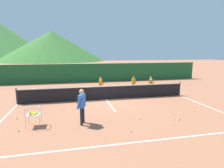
{
  "coord_description": "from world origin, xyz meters",
  "views": [
    {
      "loc": [
        -2.35,
        -12.44,
        3.29
      ],
      "look_at": [
        0.35,
        -0.39,
        1.16
      ],
      "focal_mm": 29.63,
      "sensor_mm": 36.0,
      "label": 1
    }
  ],
  "objects_px": {
    "tennis_ball_1": "(174,119)",
    "tennis_ball_3": "(29,114)",
    "tennis_ball_8": "(178,120)",
    "tennis_ball_6": "(17,118)",
    "tennis_ball_7": "(140,119)",
    "ball_cart": "(33,113)",
    "student_2": "(151,83)",
    "tennis_ball_5": "(102,102)",
    "student_1": "(133,82)",
    "tennis_ball_9": "(179,119)",
    "tennis_net": "(106,92)",
    "tennis_ball_4": "(18,131)",
    "student_0": "(101,83)",
    "tennis_ball_0": "(131,131)",
    "instructor": "(82,103)",
    "tennis_ball_2": "(194,111)"
  },
  "relations": [
    {
      "from": "instructor",
      "to": "tennis_ball_8",
      "type": "xyz_separation_m",
      "value": [
        4.61,
        -0.58,
        -0.95
      ]
    },
    {
      "from": "tennis_ball_2",
      "to": "tennis_ball_4",
      "type": "xyz_separation_m",
      "value": [
        -8.93,
        -0.71,
        0.0
      ]
    },
    {
      "from": "tennis_ball_1",
      "to": "tennis_ball_5",
      "type": "xyz_separation_m",
      "value": [
        -2.93,
        4.01,
        0.0
      ]
    },
    {
      "from": "tennis_ball_1",
      "to": "tennis_ball_3",
      "type": "height_order",
      "value": "same"
    },
    {
      "from": "tennis_ball_6",
      "to": "tennis_ball_9",
      "type": "height_order",
      "value": "same"
    },
    {
      "from": "student_0",
      "to": "tennis_ball_9",
      "type": "height_order",
      "value": "student_0"
    },
    {
      "from": "student_1",
      "to": "tennis_ball_0",
      "type": "height_order",
      "value": "student_1"
    },
    {
      "from": "tennis_ball_1",
      "to": "tennis_ball_6",
      "type": "xyz_separation_m",
      "value": [
        -7.59,
        1.83,
        0.0
      ]
    },
    {
      "from": "instructor",
      "to": "tennis_ball_2",
      "type": "xyz_separation_m",
      "value": [
        6.25,
        0.45,
        -0.95
      ]
    },
    {
      "from": "tennis_net",
      "to": "student_0",
      "type": "height_order",
      "value": "student_0"
    },
    {
      "from": "tennis_ball_1",
      "to": "tennis_ball_8",
      "type": "xyz_separation_m",
      "value": [
        0.18,
        -0.11,
        0.0
      ]
    },
    {
      "from": "student_1",
      "to": "tennis_ball_3",
      "type": "height_order",
      "value": "student_1"
    },
    {
      "from": "tennis_ball_4",
      "to": "tennis_net",
      "type": "bearing_deg",
      "value": 44.03
    },
    {
      "from": "tennis_net",
      "to": "student_1",
      "type": "bearing_deg",
      "value": 41.35
    },
    {
      "from": "tennis_net",
      "to": "ball_cart",
      "type": "relative_size",
      "value": 12.92
    },
    {
      "from": "tennis_ball_7",
      "to": "ball_cart",
      "type": "bearing_deg",
      "value": 176.99
    },
    {
      "from": "tennis_ball_2",
      "to": "tennis_ball_9",
      "type": "height_order",
      "value": "same"
    },
    {
      "from": "student_1",
      "to": "tennis_ball_2",
      "type": "xyz_separation_m",
      "value": [
        1.42,
        -6.31,
        -0.72
      ]
    },
    {
      "from": "tennis_ball_9",
      "to": "student_0",
      "type": "bearing_deg",
      "value": 112.13
    },
    {
      "from": "student_1",
      "to": "tennis_ball_7",
      "type": "height_order",
      "value": "student_1"
    },
    {
      "from": "tennis_ball_3",
      "to": "instructor",
      "type": "bearing_deg",
      "value": -35.0
    },
    {
      "from": "tennis_ball_7",
      "to": "tennis_ball_6",
      "type": "bearing_deg",
      "value": 166.91
    },
    {
      "from": "tennis_net",
      "to": "tennis_ball_3",
      "type": "bearing_deg",
      "value": -153.67
    },
    {
      "from": "tennis_ball_4",
      "to": "tennis_ball_6",
      "type": "height_order",
      "value": "same"
    },
    {
      "from": "student_2",
      "to": "tennis_ball_5",
      "type": "xyz_separation_m",
      "value": [
        -4.49,
        -2.19,
        -0.74
      ]
    },
    {
      "from": "tennis_ball_2",
      "to": "tennis_ball_7",
      "type": "height_order",
      "value": "same"
    },
    {
      "from": "tennis_net",
      "to": "student_2",
      "type": "xyz_separation_m",
      "value": [
        4.08,
        1.55,
        0.27
      ]
    },
    {
      "from": "tennis_ball_0",
      "to": "tennis_ball_8",
      "type": "xyz_separation_m",
      "value": [
        2.68,
        0.76,
        0.0
      ]
    },
    {
      "from": "student_0",
      "to": "tennis_ball_1",
      "type": "distance_m",
      "value": 7.4
    },
    {
      "from": "tennis_ball_0",
      "to": "tennis_ball_8",
      "type": "distance_m",
      "value": 2.79
    },
    {
      "from": "student_2",
      "to": "student_1",
      "type": "bearing_deg",
      "value": 138.64
    },
    {
      "from": "ball_cart",
      "to": "tennis_ball_6",
      "type": "relative_size",
      "value": 13.22
    },
    {
      "from": "tennis_ball_6",
      "to": "tennis_ball_8",
      "type": "xyz_separation_m",
      "value": [
        7.77,
        -1.94,
        0.0
      ]
    },
    {
      "from": "tennis_ball_3",
      "to": "tennis_ball_8",
      "type": "distance_m",
      "value": 7.73
    },
    {
      "from": "tennis_ball_1",
      "to": "tennis_ball_0",
      "type": "bearing_deg",
      "value": -160.66
    },
    {
      "from": "tennis_ball_8",
      "to": "student_1",
      "type": "bearing_deg",
      "value": 88.28
    },
    {
      "from": "tennis_ball_5",
      "to": "student_2",
      "type": "bearing_deg",
      "value": 25.99
    },
    {
      "from": "student_2",
      "to": "tennis_ball_3",
      "type": "relative_size",
      "value": 18.91
    },
    {
      "from": "tennis_ball_7",
      "to": "tennis_ball_8",
      "type": "height_order",
      "value": "same"
    },
    {
      "from": "tennis_ball_0",
      "to": "tennis_ball_3",
      "type": "bearing_deg",
      "value": 145.04
    },
    {
      "from": "tennis_ball_1",
      "to": "tennis_ball_7",
      "type": "distance_m",
      "value": 1.65
    },
    {
      "from": "instructor",
      "to": "tennis_ball_3",
      "type": "relative_size",
      "value": 24.21
    },
    {
      "from": "tennis_ball_4",
      "to": "tennis_ball_8",
      "type": "bearing_deg",
      "value": -2.54
    },
    {
      "from": "tennis_ball_6",
      "to": "tennis_ball_7",
      "type": "xyz_separation_m",
      "value": [
        6.0,
        -1.39,
        0.0
      ]
    },
    {
      "from": "student_2",
      "to": "tennis_ball_6",
      "type": "bearing_deg",
      "value": -154.48
    },
    {
      "from": "student_1",
      "to": "tennis_ball_9",
      "type": "relative_size",
      "value": 18.41
    },
    {
      "from": "tennis_ball_1",
      "to": "tennis_ball_9",
      "type": "height_order",
      "value": "same"
    },
    {
      "from": "tennis_net",
      "to": "tennis_ball_4",
      "type": "xyz_separation_m",
      "value": [
        -4.59,
        -4.44,
        -0.47
      ]
    },
    {
      "from": "student_1",
      "to": "tennis_ball_1",
      "type": "distance_m",
      "value": 7.27
    },
    {
      "from": "tennis_ball_7",
      "to": "tennis_ball_8",
      "type": "xyz_separation_m",
      "value": [
        1.78,
        -0.55,
        0.0
      ]
    }
  ]
}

